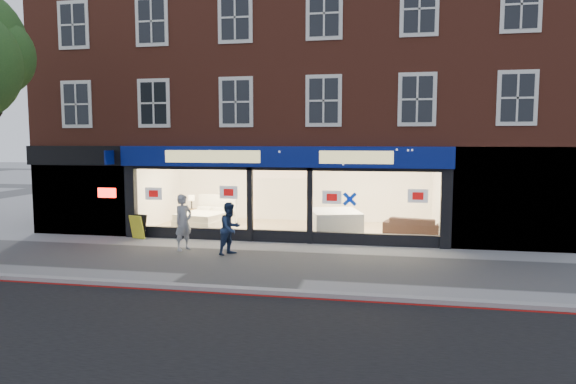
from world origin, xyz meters
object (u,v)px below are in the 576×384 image
(pedestrian_grey, at_px, (183,222))
(pedestrian_blue, at_px, (230,228))
(mattress_stack, at_px, (335,222))
(sofa, at_px, (414,225))
(a_board, at_px, (138,227))
(display_bed, at_px, (206,219))

(pedestrian_grey, distance_m, pedestrian_blue, 1.71)
(mattress_stack, relative_size, pedestrian_grey, 1.40)
(pedestrian_grey, bearing_deg, mattress_stack, -26.15)
(pedestrian_grey, bearing_deg, sofa, -35.62)
(a_board, distance_m, pedestrian_blue, 4.41)
(display_bed, relative_size, sofa, 1.14)
(mattress_stack, xyz_separation_m, sofa, (2.83, 0.40, -0.11))
(sofa, bearing_deg, a_board, 27.32)
(sofa, xyz_separation_m, pedestrian_blue, (-5.70, -4.10, 0.40))
(display_bed, xyz_separation_m, sofa, (7.99, -0.05, -0.02))
(sofa, distance_m, pedestrian_grey, 8.27)
(display_bed, bearing_deg, sofa, 12.68)
(mattress_stack, relative_size, a_board, 2.88)
(mattress_stack, relative_size, pedestrian_blue, 1.54)
(pedestrian_grey, bearing_deg, display_bed, 36.93)
(display_bed, xyz_separation_m, mattress_stack, (5.15, -0.44, 0.09))
(pedestrian_grey, bearing_deg, pedestrian_blue, -75.07)
(mattress_stack, bearing_deg, pedestrian_blue, -127.72)
(pedestrian_grey, relative_size, pedestrian_blue, 1.11)
(sofa, height_order, a_board, a_board)
(display_bed, height_order, mattress_stack, display_bed)
(mattress_stack, height_order, pedestrian_grey, pedestrian_grey)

